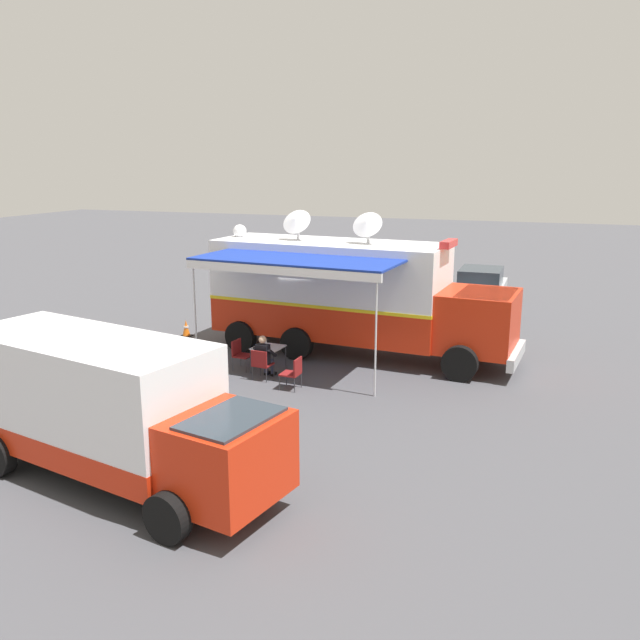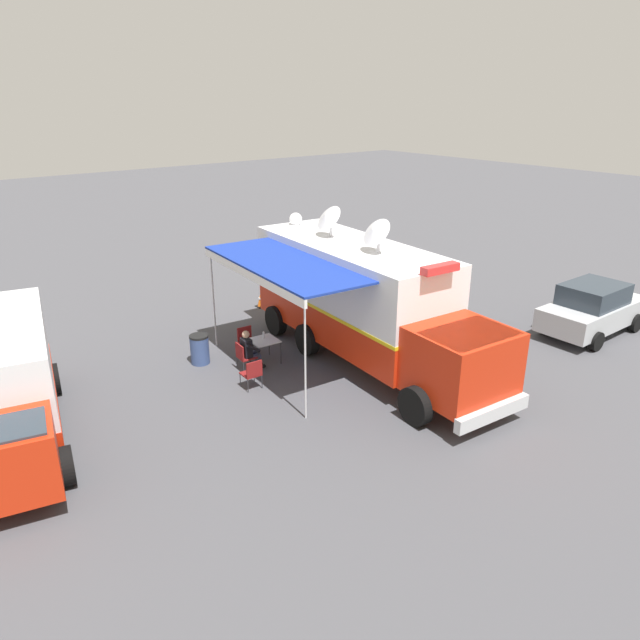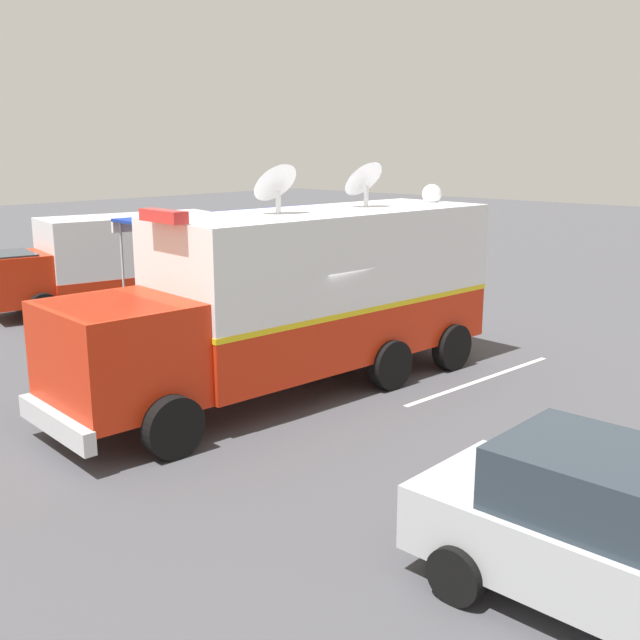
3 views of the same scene
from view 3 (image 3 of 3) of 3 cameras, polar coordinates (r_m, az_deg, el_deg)
The scene contains 13 objects.
ground_plane at distance 15.55m, azimuth 0.57°, elevation -4.59°, with size 100.00×100.00×0.00m, color #47474C.
lot_stripe at distance 15.92m, azimuth 12.23°, elevation -4.47°, with size 0.12×4.80×0.01m, color silver.
command_truck at distance 14.61m, azimuth -1.65°, elevation 2.12°, with size 5.33×9.66×4.53m.
folding_table at distance 17.79m, azimuth -3.46°, elevation -0.09°, with size 0.86×0.86×0.73m.
water_bottle at distance 17.77m, azimuth -3.08°, elevation 0.44°, with size 0.07×0.07×0.22m.
folding_chair_at_table at distance 18.30m, azimuth -5.51°, elevation -0.26°, with size 0.52×0.52×0.87m.
folding_chair_beside_table at distance 18.47m, azimuth -1.78°, elevation -0.08°, with size 0.52×0.52×0.87m.
folding_chair_spare_by_truck at distance 17.90m, azimuth -9.05°, elevation -0.67°, with size 0.50×0.50×0.87m.
seated_responder at distance 18.12m, azimuth -5.16°, elevation 0.07°, with size 0.69×0.58×1.25m.
trash_bin at distance 19.71m, azimuth -4.22°, elevation 0.57°, with size 0.57×0.57×0.91m.
traffic_cone at distance 19.53m, azimuth 11.05°, elevation -0.29°, with size 0.36×0.36×0.58m.
support_truck at distance 23.22m, azimuth -15.29°, elevation 4.39°, with size 3.45×7.08×2.70m.
car_behind_truck at distance 8.45m, azimuth 21.45°, elevation -15.08°, with size 4.21×2.04×1.76m.
Camera 3 is at (-9.91, 11.01, 4.75)m, focal length 41.98 mm.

